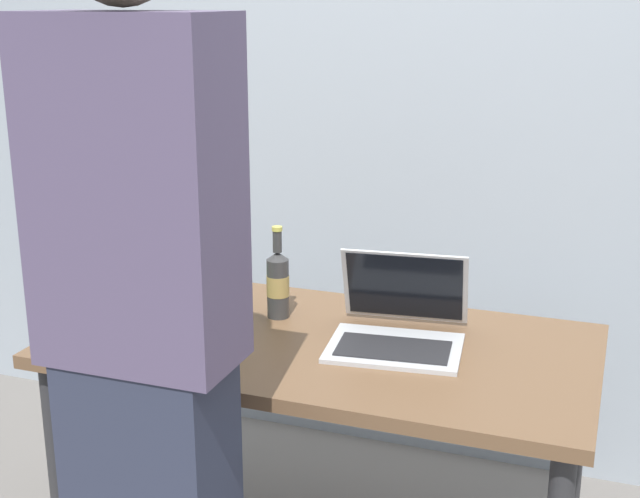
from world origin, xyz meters
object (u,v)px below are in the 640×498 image
object	(u,v)px
beer_bottle_brown	(229,274)
beer_bottle_amber	(224,295)
coffee_mug	(165,287)
beer_bottle_green	(278,283)
person_figure	(144,338)
laptop	(398,324)

from	to	relation	value
beer_bottle_brown	beer_bottle_amber	distance (m)	0.16
beer_bottle_brown	coffee_mug	size ratio (longest dim) A/B	2.68
beer_bottle_green	person_figure	bearing A→B (deg)	-89.02
laptop	beer_bottle_brown	bearing A→B (deg)	172.44
beer_bottle_green	person_figure	size ratio (longest dim) A/B	0.15
laptop	beer_bottle_green	size ratio (longest dim) A/B	1.43
beer_bottle_brown	beer_bottle_green	world-z (taller)	beer_bottle_brown
beer_bottle_brown	beer_bottle_amber	bearing A→B (deg)	-68.88
laptop	person_figure	bearing A→B (deg)	-118.12
laptop	coffee_mug	size ratio (longest dim) A/B	3.56
beer_bottle_brown	beer_bottle_amber	size ratio (longest dim) A/B	1.05
beer_bottle_green	person_figure	xyz separation A→B (m)	(0.01, -0.73, 0.12)
beer_bottle_brown	beer_bottle_amber	xyz separation A→B (m)	(0.06, -0.15, -0.01)
laptop	beer_bottle_brown	world-z (taller)	beer_bottle_brown
beer_bottle_brown	beer_bottle_amber	world-z (taller)	beer_bottle_brown
beer_bottle_green	laptop	bearing A→B (deg)	-9.61
person_figure	beer_bottle_amber	bearing A→B (deg)	100.70
laptop	beer_bottle_green	distance (m)	0.38
beer_bottle_green	person_figure	world-z (taller)	person_figure
beer_bottle_brown	person_figure	bearing A→B (deg)	-77.14
beer_bottle_amber	person_figure	distance (m)	0.61
beer_bottle_amber	coffee_mug	xyz separation A→B (m)	(-0.26, 0.14, -0.05)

